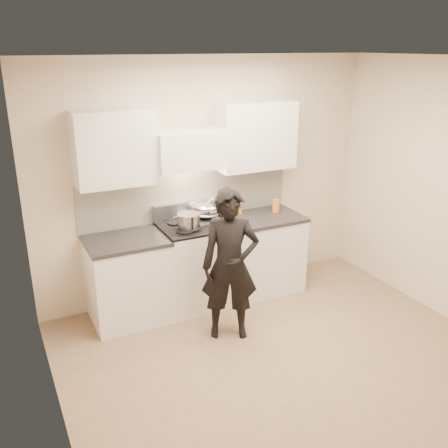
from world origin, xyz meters
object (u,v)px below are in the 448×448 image
object	(u,v)px
wok	(206,208)
person	(230,265)
counter_right	(260,253)
utensil_crock	(227,208)
stove	(196,264)

from	to	relation	value
wok	person	size ratio (longest dim) A/B	0.31
counter_right	utensil_crock	bearing A→B (deg)	154.27
stove	utensil_crock	world-z (taller)	utensil_crock
counter_right	utensil_crock	xyz separation A→B (m)	(-0.36, 0.17, 0.56)
utensil_crock	person	world-z (taller)	person
stove	wok	size ratio (longest dim) A/B	2.01
utensil_crock	person	size ratio (longest dim) A/B	0.21
counter_right	utensil_crock	world-z (taller)	utensil_crock
wok	utensil_crock	xyz separation A→B (m)	(0.28, 0.03, -0.05)
wok	stove	bearing A→B (deg)	-144.10
utensil_crock	person	bearing A→B (deg)	-115.01
stove	person	size ratio (longest dim) A/B	0.62
wok	person	distance (m)	0.97
counter_right	person	size ratio (longest dim) A/B	0.60
stove	wok	world-z (taller)	wok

